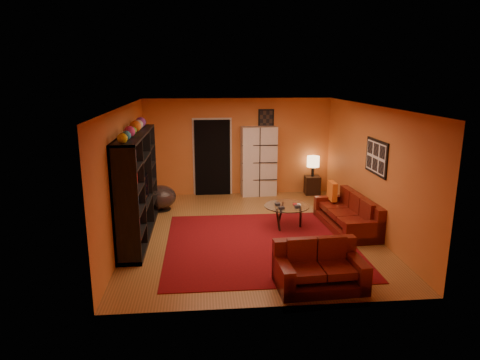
{
  "coord_description": "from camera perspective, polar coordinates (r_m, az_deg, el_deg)",
  "views": [
    {
      "loc": [
        -0.99,
        -8.38,
        3.19
      ],
      "look_at": [
        -0.22,
        0.1,
        1.09
      ],
      "focal_mm": 32.0,
      "sensor_mm": 36.0,
      "label": 1
    }
  ],
  "objects": [
    {
      "name": "bowl_chair",
      "position": [
        10.51,
        -10.54,
        -2.25
      ],
      "size": [
        0.74,
        0.74,
        0.6
      ],
      "color": "black",
      "rests_on": "floor"
    },
    {
      "name": "sofa",
      "position": [
        9.42,
        14.46,
        -4.57
      ],
      "size": [
        0.91,
        2.01,
        0.85
      ],
      "rotation": [
        0.0,
        0.0,
        0.06
      ],
      "color": "#4F0F0A",
      "rests_on": "rug"
    },
    {
      "name": "ceiling",
      "position": [
        8.46,
        1.54,
        9.82
      ],
      "size": [
        6.0,
        6.0,
        0.0
      ],
      "primitive_type": "plane",
      "rotation": [
        3.14,
        0.0,
        0.0
      ],
      "color": "white",
      "rests_on": "wall_back"
    },
    {
      "name": "entertainment_unit",
      "position": [
        8.75,
        -13.5,
        -0.73
      ],
      "size": [
        0.45,
        3.0,
        2.1
      ],
      "primitive_type": "cube",
      "color": "black",
      "rests_on": "floor"
    },
    {
      "name": "doorway",
      "position": [
        11.55,
        -3.7,
        2.97
      ],
      "size": [
        0.95,
        0.1,
        2.04
      ],
      "primitive_type": "cube",
      "color": "black",
      "rests_on": "floor"
    },
    {
      "name": "wall_back",
      "position": [
        11.58,
        -0.25,
        4.43
      ],
      "size": [
        6.0,
        0.0,
        6.0
      ],
      "primitive_type": "plane",
      "rotation": [
        1.57,
        0.0,
        0.0
      ],
      "color": "#C8682B",
      "rests_on": "floor"
    },
    {
      "name": "wall_right",
      "position": [
        9.28,
        17.01,
        1.45
      ],
      "size": [
        0.0,
        6.0,
        6.0
      ],
      "primitive_type": "plane",
      "rotation": [
        1.57,
        0.0,
        -1.57
      ],
      "color": "#C8682B",
      "rests_on": "floor"
    },
    {
      "name": "floor",
      "position": [
        9.02,
        1.43,
        -6.89
      ],
      "size": [
        6.0,
        6.0,
        0.0
      ],
      "primitive_type": "plane",
      "color": "brown",
      "rests_on": "ground"
    },
    {
      "name": "throw_pillow",
      "position": [
        9.94,
        12.19,
        -1.43
      ],
      "size": [
        0.12,
        0.42,
        0.42
      ],
      "primitive_type": "cube",
      "color": "orange",
      "rests_on": "sofa"
    },
    {
      "name": "rug",
      "position": [
        8.39,
        2.68,
        -8.5
      ],
      "size": [
        3.6,
        3.6,
        0.01
      ],
      "primitive_type": "cube",
      "color": "#56090F",
      "rests_on": "floor"
    },
    {
      "name": "coffee_table",
      "position": [
        9.18,
        6.25,
        -3.7
      ],
      "size": [
        0.96,
        0.96,
        0.48
      ],
      "rotation": [
        0.0,
        0.0,
        -0.3
      ],
      "color": "silver",
      "rests_on": "floor"
    },
    {
      "name": "wall_art_back",
      "position": [
        11.55,
        3.5,
        8.13
      ],
      "size": [
        0.42,
        0.03,
        0.52
      ],
      "primitive_type": "cube",
      "color": "black",
      "rests_on": "wall_back"
    },
    {
      "name": "storage_cabinet",
      "position": [
        11.51,
        2.52,
        2.5
      ],
      "size": [
        0.95,
        0.46,
        1.87
      ],
      "primitive_type": "cube",
      "rotation": [
        0.0,
        0.0,
        0.05
      ],
      "color": "silver",
      "rests_on": "floor"
    },
    {
      "name": "wall_left",
      "position": [
        8.72,
        -15.05,
        0.83
      ],
      "size": [
        0.0,
        6.0,
        6.0
      ],
      "primitive_type": "plane",
      "rotation": [
        1.57,
        0.0,
        1.57
      ],
      "color": "#C8682B",
      "rests_on": "floor"
    },
    {
      "name": "side_table",
      "position": [
        11.9,
        9.6,
        -0.68
      ],
      "size": [
        0.42,
        0.42,
        0.5
      ],
      "primitive_type": "cube",
      "rotation": [
        0.0,
        0.0,
        -0.05
      ],
      "color": "black",
      "rests_on": "floor"
    },
    {
      "name": "wall_front",
      "position": [
        5.79,
        4.96,
        -5.29
      ],
      "size": [
        6.0,
        0.0,
        6.0
      ],
      "primitive_type": "plane",
      "rotation": [
        -1.57,
        0.0,
        0.0
      ],
      "color": "#C8682B",
      "rests_on": "floor"
    },
    {
      "name": "table_lamp",
      "position": [
        11.76,
        9.73,
        2.38
      ],
      "size": [
        0.33,
        0.33,
        0.56
      ],
      "color": "black",
      "rests_on": "side_table"
    },
    {
      "name": "loveseat",
      "position": [
        6.86,
        10.4,
        -11.45
      ],
      "size": [
        1.37,
        0.87,
        0.85
      ],
      "rotation": [
        0.0,
        0.0,
        1.62
      ],
      "color": "#4F0F0A",
      "rests_on": "rug"
    },
    {
      "name": "tv",
      "position": [
        8.77,
        -13.14,
        -1.24
      ],
      "size": [
        0.86,
        0.11,
        0.49
      ],
      "primitive_type": "imported",
      "rotation": [
        0.0,
        0.0,
        1.57
      ],
      "color": "black",
      "rests_on": "entertainment_unit"
    },
    {
      "name": "wall_art_right",
      "position": [
        8.94,
        17.74,
        2.91
      ],
      "size": [
        0.03,
        1.0,
        0.7
      ],
      "primitive_type": "cube",
      "color": "black",
      "rests_on": "wall_right"
    }
  ]
}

